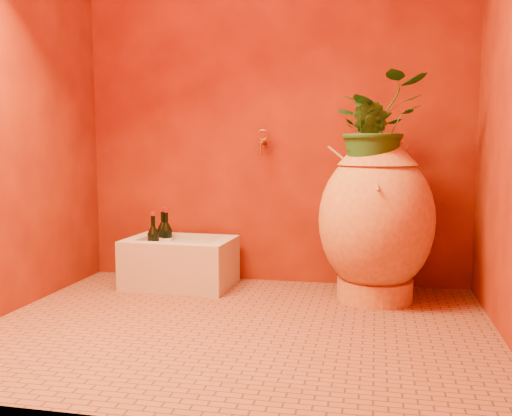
% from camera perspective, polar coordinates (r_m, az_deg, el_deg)
% --- Properties ---
extents(floor, '(2.50, 2.50, 0.00)m').
position_cam_1_polar(floor, '(2.88, -1.88, -11.80)').
color(floor, brown).
rests_on(floor, ground).
extents(wall_back, '(2.50, 0.02, 2.50)m').
position_cam_1_polar(wall_back, '(3.73, 1.77, 11.76)').
color(wall_back, '#5A1105').
rests_on(wall_back, ground).
extents(wall_left, '(0.02, 2.00, 2.50)m').
position_cam_1_polar(wall_left, '(3.29, -24.14, 11.96)').
color(wall_left, '#5A1105').
rests_on(wall_left, ground).
extents(amphora, '(0.68, 0.68, 0.94)m').
position_cam_1_polar(amphora, '(3.34, 11.93, -1.16)').
color(amphora, '#D47F3B').
rests_on(amphora, floor).
extents(stone_basin, '(0.68, 0.48, 0.31)m').
position_cam_1_polar(stone_basin, '(3.67, -7.60, -5.51)').
color(stone_basin, '#B9AC99').
rests_on(stone_basin, floor).
extents(wine_bottle_a, '(0.08, 0.08, 0.32)m').
position_cam_1_polar(wine_bottle_a, '(3.76, -9.26, -3.11)').
color(wine_bottle_a, black).
rests_on(wine_bottle_a, stone_basin).
extents(wine_bottle_b, '(0.08, 0.08, 0.31)m').
position_cam_1_polar(wine_bottle_b, '(3.62, -10.22, -3.55)').
color(wine_bottle_b, black).
rests_on(wine_bottle_b, stone_basin).
extents(wine_bottle_c, '(0.08, 0.08, 0.32)m').
position_cam_1_polar(wine_bottle_c, '(3.75, -8.93, -3.17)').
color(wine_bottle_c, black).
rests_on(wine_bottle_c, stone_basin).
extents(wall_tap, '(0.07, 0.15, 0.17)m').
position_cam_1_polar(wall_tap, '(3.64, 0.65, 6.67)').
color(wall_tap, '#955B22').
rests_on(wall_tap, wall_back).
extents(plant_main, '(0.67, 0.65, 0.57)m').
position_cam_1_polar(plant_main, '(3.30, 11.87, 8.05)').
color(plant_main, '#1A4B1B').
rests_on(plant_main, amphora).
extents(plant_side, '(0.29, 0.27, 0.42)m').
position_cam_1_polar(plant_side, '(3.24, 11.01, 6.60)').
color(plant_side, '#1A4B1B').
rests_on(plant_side, amphora).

